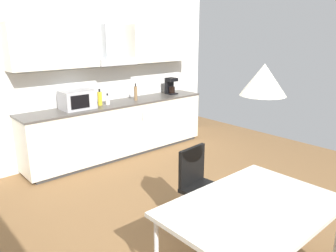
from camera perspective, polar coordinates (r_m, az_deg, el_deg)
ground_plane at (r=3.57m, az=4.43°, el=-18.36°), size 7.34×8.31×0.02m
wall_back at (r=5.34m, az=-17.70°, el=8.94°), size 5.87×0.10×2.85m
kitchen_counter at (r=5.58m, az=-8.42°, el=-0.39°), size 3.24×0.61×0.90m
backsplash_tile at (r=5.66m, az=-10.27°, el=7.27°), size 3.22×0.02×0.56m
upper_wall_cabinets at (r=5.47m, az=-9.73°, el=13.72°), size 3.22×0.40×0.64m
microwave at (r=5.10m, az=-15.52°, el=4.43°), size 0.48×0.35×0.28m
coffee_maker at (r=6.17m, az=0.44°, el=7.00°), size 0.18×0.19×0.30m
bottle_white at (r=5.31m, az=-10.48°, el=4.50°), size 0.07×0.07×0.18m
bottle_brown at (r=5.59m, az=-5.66°, el=5.72°), size 0.06×0.06×0.29m
bottle_yellow at (r=5.29m, az=-11.79°, el=4.75°), size 0.07×0.07×0.26m
dining_table at (r=2.69m, az=14.63°, el=-14.04°), size 1.38×0.95×0.72m
chair_far_right at (r=3.44m, az=5.43°, el=-9.43°), size 0.44×0.44×0.87m
pendant_lamp at (r=2.37m, az=16.33°, el=7.75°), size 0.32×0.32×0.22m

